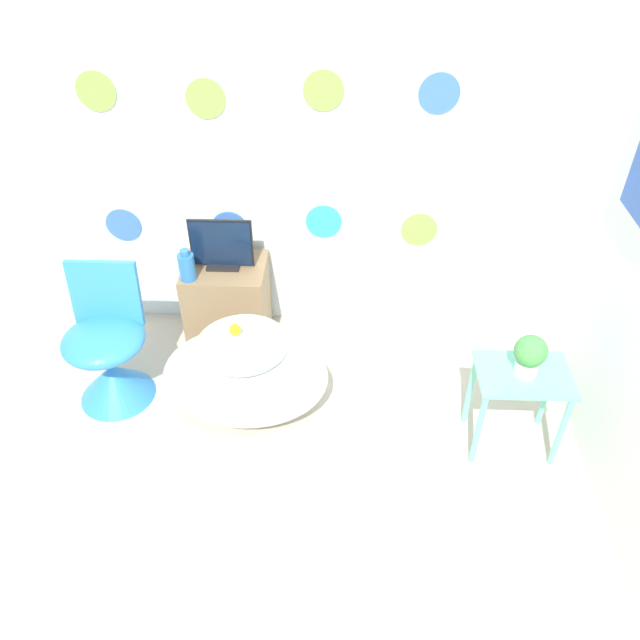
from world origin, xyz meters
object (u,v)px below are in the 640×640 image
object	(u,v)px
vase	(187,266)
potted_plant_left	(530,354)
tv	(222,246)
bathtub	(246,376)
chair	(110,359)

from	to	relation	value
vase	potted_plant_left	size ratio (longest dim) A/B	0.87
tv	vase	world-z (taller)	tv
bathtub	potted_plant_left	world-z (taller)	potted_plant_left
bathtub	potted_plant_left	size ratio (longest dim) A/B	4.05
vase	chair	bearing A→B (deg)	-135.47
tv	vase	distance (m)	0.24
tv	vase	bearing A→B (deg)	-144.21
bathtub	vase	distance (m)	0.74
tv	potted_plant_left	bearing A→B (deg)	-26.50
bathtub	potted_plant_left	distance (m)	1.51
tv	potted_plant_left	size ratio (longest dim) A/B	1.65
chair	tv	distance (m)	0.92
potted_plant_left	tv	bearing A→B (deg)	153.50
tv	potted_plant_left	world-z (taller)	tv
chair	vase	bearing A→B (deg)	44.53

